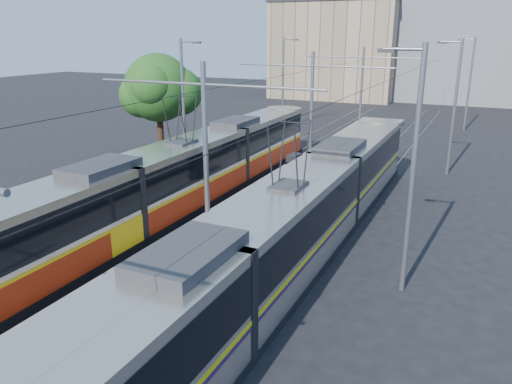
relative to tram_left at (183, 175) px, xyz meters
The scene contains 13 objects.
ground 12.47m from the tram_left, 73.05° to the right, with size 160.00×160.00×0.00m, color black.
platform 6.50m from the tram_left, 55.23° to the left, with size 4.00×50.00×0.30m, color gray.
tactile_strip_left 5.79m from the tram_left, 67.48° to the left, with size 0.70×50.00×0.01m, color gray.
tactile_strip_right 7.37m from the tram_left, 45.76° to the left, with size 0.70×50.00×0.01m, color gray.
rails 6.54m from the tram_left, 55.23° to the left, with size 8.71×70.00×0.03m.
tram_left is the anchor object (origin of this frame).
tram_right 8.49m from the tram_left, 31.97° to the right, with size 2.43×31.14×5.50m.
catenary 5.13m from the tram_left, 33.02° to the left, with size 9.20×70.00×7.00m.
street_lamps 10.17m from the tram_left, 68.60° to the left, with size 15.18×38.22×8.00m.
shelter 5.79m from the tram_left, 43.25° to the left, with size 0.65×0.97×2.03m.
tree 10.67m from the tram_left, 129.53° to the left, with size 4.87×4.50×7.08m.
building_left 48.82m from the tram_left, 97.57° to the left, with size 16.32×12.24×12.56m.
building_centre 53.36m from the tram_left, 79.58° to the left, with size 18.36×14.28×14.65m.
Camera 1 is at (9.45, -7.67, 8.23)m, focal length 35.00 mm.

